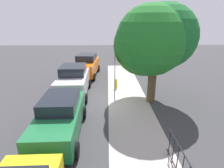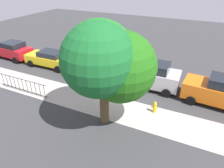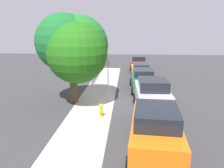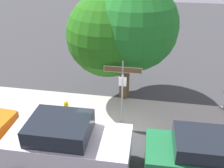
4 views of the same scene
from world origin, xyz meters
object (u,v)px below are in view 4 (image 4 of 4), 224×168
object	(u,v)px
fire_hydrant	(66,108)
car_green	(211,159)
street_sign	(122,82)
car_silver	(68,145)
shade_tree	(123,27)

from	to	relation	value
fire_hydrant	car_green	bearing A→B (deg)	-24.81
car_green	fire_hydrant	world-z (taller)	car_green
fire_hydrant	street_sign	bearing A→B (deg)	-4.30
street_sign	car_silver	xyz separation A→B (m)	(-1.51, -2.81, -1.11)
shade_tree	car_green	size ratio (longest dim) A/B	1.35
shade_tree	fire_hydrant	xyz separation A→B (m)	(-2.35, -2.02, -3.43)
street_sign	fire_hydrant	size ratio (longest dim) A/B	3.95
street_sign	car_green	world-z (taller)	street_sign
car_silver	fire_hydrant	world-z (taller)	car_silver
car_green	fire_hydrant	distance (m)	6.56
shade_tree	car_silver	size ratio (longest dim) A/B	1.40
street_sign	car_green	bearing A→B (deg)	-37.71
street_sign	car_green	size ratio (longest dim) A/B	0.70
fire_hydrant	shade_tree	bearing A→B (deg)	40.58
shade_tree	fire_hydrant	distance (m)	4.63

